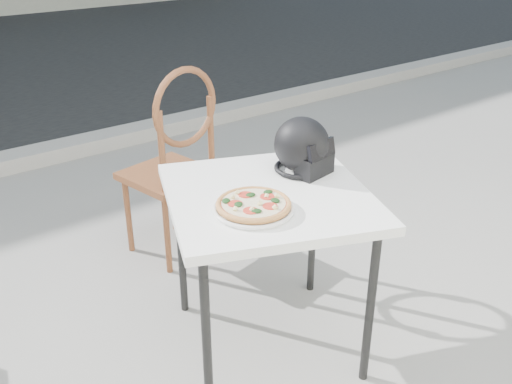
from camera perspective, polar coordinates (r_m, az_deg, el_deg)
curb at (r=4.95m, az=-23.23°, el=2.82°), size 30.00×0.25×0.12m
cafe_table_main at (r=2.41m, az=1.23°, el=-1.54°), size 1.08×1.08×0.79m
plate at (r=2.22m, az=-0.25°, el=-1.72°), size 0.42×0.42×0.02m
pizza at (r=2.21m, az=-0.25°, el=-1.21°), size 0.32×0.32×0.04m
helmet at (r=2.54m, az=4.72°, el=4.41°), size 0.28×0.29×0.25m
cafe_chair_main at (r=3.18m, az=-8.05°, el=3.68°), size 0.51×0.51×1.14m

